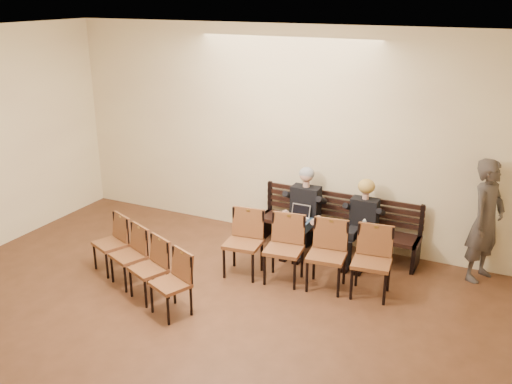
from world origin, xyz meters
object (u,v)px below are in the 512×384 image
Objects in this scene: bench at (336,239)px; seated_woman at (362,225)px; laptop at (298,222)px; water_bottle at (364,234)px; seated_man at (303,210)px; passerby at (487,212)px; bag at (299,233)px; chair_row_front at (305,253)px; chair_row_back at (138,263)px.

bench is 0.59m from seated_woman.
laptop is 1.06m from water_bottle.
passerby reaches higher than seated_man.
bag is (-0.14, 0.22, -0.51)m from seated_man.
chair_row_front is at bearing -93.11° from bench.
chair_row_front is at bearing -65.33° from bag.
bench is 11.89× the size of water_bottle.
seated_woman is 1.21m from bag.
seated_man is 2.71m from passerby.
bench is at bearing 12.86° from seated_man.
chair_row_back is (-2.60, -2.04, -0.13)m from water_bottle.
laptop reaches higher than bag.
passerby is at bearing 15.28° from water_bottle.
chair_row_back is at bearing -141.90° from water_bottle.
seated_woman reaches higher than bench.
laptop is 0.71× the size of bag.
seated_woman is at bearing -11.26° from bag.
seated_man is at bearing 86.95° from laptop.
seated_man is 0.65× the size of passerby.
laptop is 0.61m from bag.
bench is at bearing 72.02° from chair_row_back.
seated_man is 1.19m from chair_row_front.
seated_woman is 0.99m from laptop.
bag is at bearing 105.26° from laptop.
passerby is (1.62, 0.44, 0.48)m from water_bottle.
water_bottle is 0.51× the size of bag.
passerby is at bearing 7.31° from seated_woman.
laptop is 0.15× the size of chair_row_back.
seated_man is (-0.53, -0.12, 0.45)m from bench.
seated_man is at bearing 106.30° from chair_row_front.
chair_row_back is at bearing -129.06° from laptop.
water_bottle reaches higher than bag.
bag is at bearing 108.03° from chair_row_front.
seated_woman reaches higher than bag.
water_bottle is at bearing -20.36° from bag.
bag is 2.95m from passerby.
seated_man is at bearing 168.03° from water_bottle.
laptop is (-0.97, -0.22, -0.04)m from seated_woman.
chair_row_back reaches higher than bag.
water_bottle is 0.11× the size of passerby.
seated_man reaches higher than laptop.
laptop is at bearing -167.28° from seated_woman.
laptop is at bearing 179.71° from water_bottle.
laptop is 2.76m from passerby.
chair_row_front reaches higher than laptop.
water_bottle is at bearing -2.35° from laptop.
chair_row_front is 2.32m from chair_row_back.
chair_row_back reaches higher than laptop.
seated_woman is 0.50× the size of chair_row_front.
bag is at bearing 83.52° from chair_row_back.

